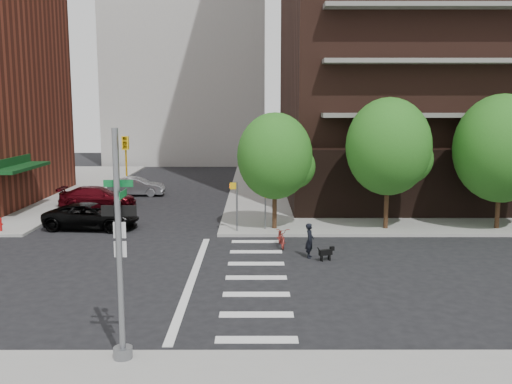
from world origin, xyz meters
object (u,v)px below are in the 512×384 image
(parked_car_silver, at_px, (136,186))
(scooter, at_px, (281,237))
(traffic_signal, at_px, (121,264))
(fire_hydrant, at_px, (0,223))
(parked_car_black, at_px, (92,216))
(dog_walker, at_px, (310,241))
(parked_car_maroon, at_px, (98,197))

(parked_car_silver, xyz_separation_m, scooter, (10.17, -15.62, -0.21))
(traffic_signal, height_order, scooter, traffic_signal)
(fire_hydrant, bearing_deg, scooter, -10.71)
(parked_car_black, height_order, dog_walker, dog_walker)
(parked_car_maroon, bearing_deg, dog_walker, -137.18)
(parked_car_black, relative_size, scooter, 2.78)
(scooter, bearing_deg, fire_hydrant, 164.51)
(traffic_signal, relative_size, scooter, 3.28)
(parked_car_silver, distance_m, dog_walker, 20.95)
(traffic_signal, bearing_deg, fire_hydrant, 123.26)
(parked_car_maroon, height_order, parked_car_silver, parked_car_maroon)
(traffic_signal, xyz_separation_m, parked_car_silver, (-5.49, 28.13, -2.00))
(parked_car_black, bearing_deg, dog_walker, -112.08)
(fire_hydrant, height_order, dog_walker, dog_walker)
(traffic_signal, height_order, parked_car_maroon, traffic_signal)
(parked_car_maroon, distance_m, parked_car_silver, 5.43)
(parked_car_black, distance_m, scooter, 10.94)
(parked_car_black, height_order, parked_car_silver, parked_car_black)
(parked_car_black, xyz_separation_m, parked_car_silver, (0.02, 11.63, -0.01))
(fire_hydrant, relative_size, parked_car_black, 0.14)
(fire_hydrant, xyz_separation_m, parked_car_black, (4.53, 1.20, 0.15))
(traffic_signal, height_order, parked_car_silver, traffic_signal)
(parked_car_maroon, distance_m, dog_walker, 17.80)
(dog_walker, bearing_deg, fire_hydrant, 84.76)
(scooter, bearing_deg, dog_walker, -64.77)
(fire_hydrant, xyz_separation_m, scooter, (14.72, -2.78, -0.07))
(fire_hydrant, bearing_deg, parked_car_black, 14.85)
(parked_car_silver, relative_size, dog_walker, 2.72)
(traffic_signal, xyz_separation_m, fire_hydrant, (-10.03, 15.29, -2.15))
(parked_car_silver, height_order, dog_walker, dog_walker)
(traffic_signal, distance_m, parked_car_silver, 28.73)
(parked_car_black, distance_m, dog_walker, 12.83)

